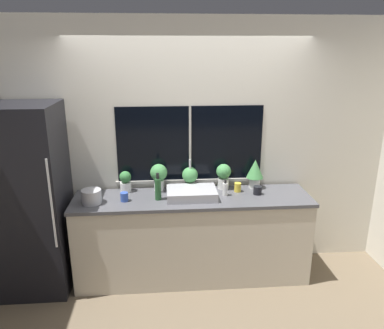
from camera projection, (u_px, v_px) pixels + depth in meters
The scene contains 18 objects.
ground_plane at pixel (195, 291), 3.84m from camera, with size 14.00×14.00×0.00m, color brown.
wall_back at pixel (190, 148), 4.04m from camera, with size 8.00×0.09×2.70m.
wall_left at pixel (11, 134), 4.69m from camera, with size 0.06×7.00×2.70m.
wall_right at pixel (347, 128), 5.03m from camera, with size 0.06×7.00×2.70m.
counter at pixel (192, 237), 3.97m from camera, with size 2.44×0.60×0.92m.
refrigerator at pixel (32, 200), 3.68m from camera, with size 0.64×0.69×1.90m.
sink at pixel (192, 193), 3.81m from camera, with size 0.50×0.40×0.34m.
potted_plant_far_left at pixel (125, 181), 3.95m from camera, with size 0.12×0.12×0.22m.
potted_plant_left at pixel (159, 175), 3.96m from camera, with size 0.18×0.18×0.29m.
potted_plant_center at pixel (190, 177), 3.99m from camera, with size 0.17×0.17×0.25m.
potted_plant_right at pixel (224, 175), 4.02m from camera, with size 0.16×0.16×0.28m.
potted_plant_far_right at pixel (255, 171), 4.04m from camera, with size 0.18×0.18×0.32m.
soap_bottle at pixel (225, 189), 3.85m from camera, with size 0.05×0.05×0.17m.
bottle_tall at pixel (158, 189), 3.74m from camera, with size 0.06×0.06×0.28m.
mug_yellow at pixel (238, 187), 3.97m from camera, with size 0.07×0.07×0.10m.
mug_black at pixel (257, 190), 3.89m from camera, with size 0.09×0.09×0.09m.
mug_blue at pixel (124, 197), 3.72m from camera, with size 0.08×0.08×0.09m.
kettle at pixel (91, 196), 3.66m from camera, with size 0.19×0.19×0.16m.
Camera 1 is at (-0.29, -3.26, 2.39)m, focal length 35.00 mm.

